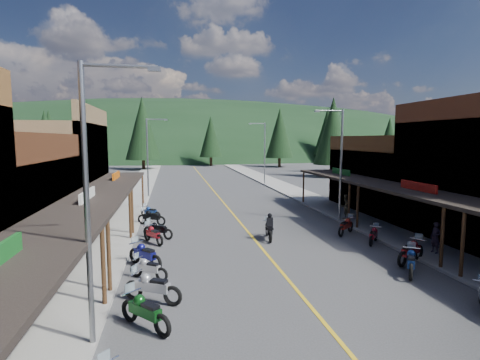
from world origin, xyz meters
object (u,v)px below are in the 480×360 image
streetlight_0 (92,193)px  pedestrian_east_a (436,237)px  pine_9 (337,136)px  streetlight_3 (264,151)px  bike_west_11 (151,217)px  pine_7 (49,133)px  rider_on_bike (269,229)px  pedestrian_east_b (345,206)px  shop_west_3 (40,174)px  bike_east_8 (374,234)px  pine_5 (328,131)px  bike_east_9 (346,225)px  pine_1 (80,133)px  bike_east_7 (411,250)px  pine_4 (280,133)px  pine_2 (143,128)px  shop_east_3 (397,180)px  bike_west_10 (158,229)px  pine_3 (211,137)px  pine_11 (333,131)px  streetlight_1 (149,154)px  bike_west_12 (151,212)px  streetlight_2 (339,160)px  bike_west_7 (148,267)px  bike_west_9 (153,233)px  bike_west_5 (145,310)px  bike_west_6 (153,286)px  pine_6 (389,137)px  pine_8 (45,139)px  bike_east_6 (411,261)px  pine_10 (90,134)px  bike_west_8 (145,253)px

streetlight_0 → pedestrian_east_a: (15.35, 5.73, -3.51)m
pine_9 → streetlight_0: bearing=-121.3°
streetlight_3 → bike_west_11: streetlight_3 is taller
pine_7 → rider_on_bike: (32.85, -71.70, -6.58)m
pedestrian_east_b → streetlight_0: bearing=24.1°
shop_west_3 → pedestrian_east_b: 21.80m
bike_east_8 → pedestrian_east_a: (1.91, -2.61, 0.42)m
pine_5 → bike_east_9: size_ratio=6.76×
pine_1 → bike_east_7: size_ratio=5.44×
shop_west_3 → pine_7: (-18.22, 64.70, 3.72)m
shop_west_3 → pine_4: size_ratio=0.87×
pine_2 → bike_east_7: bearing=-74.5°
shop_east_3 → bike_west_10: shop_east_3 is taller
bike_west_10 → rider_on_bike: 6.64m
pine_5 → rider_on_bike: (-33.15, -67.70, -7.34)m
pine_3 → pine_11: pine_11 is taller
streetlight_1 → bike_west_12: streetlight_1 is taller
streetlight_2 → pine_2: (-16.95, 50.00, 3.53)m
streetlight_2 → bike_west_12: (-13.31, 3.54, -3.92)m
bike_west_7 → pine_9: bearing=0.6°
bike_west_9 → bike_west_12: size_ratio=1.07×
pine_11 → bike_east_7: pine_11 is taller
bike_west_5 → pine_9: bearing=17.6°
pedestrian_east_a → pedestrian_east_b: pedestrian_east_b is taller
pine_9 → pine_11: pine_11 is taller
streetlight_1 → pine_11: 31.46m
bike_west_6 → bike_west_11: bearing=31.8°
bike_west_12 → bike_west_7: bearing=-135.1°
bike_west_11 → pedestrian_east_b: 13.91m
bike_west_5 → pine_7: bearing=66.1°
pine_1 → pine_6: pine_1 is taller
pine_8 → streetlight_0: bearing=-71.9°
bike_east_6 → bike_east_7: bearing=90.1°
streetlight_0 → pine_7: pine_7 is taller
pine_10 → pine_11: bearing=-17.5°
pine_6 → bike_west_6: bearing=-127.4°
streetlight_2 → bike_east_6: (-1.45, -10.45, -3.83)m
shop_west_3 → pine_2: pine_2 is taller
bike_west_8 → bike_west_9: size_ratio=1.12×
shop_east_3 → bike_east_6: bearing=-121.0°
streetlight_1 → pine_9: (30.95, 23.00, 1.92)m
pine_5 → pine_6: bearing=-33.7°
shop_east_3 → streetlight_2: streetlight_2 is taller
streetlight_2 → pine_1: bearing=116.5°
pine_5 → bike_west_8: pine_5 is taller
pine_9 → bike_west_7: (-29.82, -45.95, -5.85)m
bike_west_9 → pine_9: bearing=22.4°
pine_4 → bike_west_8: size_ratio=5.50×
bike_east_8 → streetlight_0: bearing=-107.2°
pine_8 → bike_east_6: bearing=-57.1°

